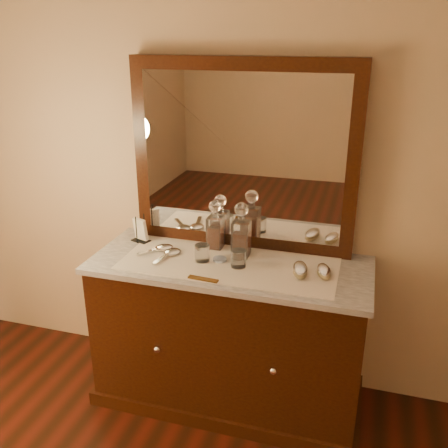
% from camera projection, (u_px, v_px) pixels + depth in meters
% --- Properties ---
extents(dresser_cabinet, '(1.40, 0.55, 0.82)m').
position_uv_depth(dresser_cabinet, '(229.00, 335.00, 2.69)').
color(dresser_cabinet, black).
rests_on(dresser_cabinet, floor).
extents(dresser_plinth, '(1.46, 0.59, 0.08)m').
position_uv_depth(dresser_plinth, '(229.00, 390.00, 2.83)').
color(dresser_plinth, black).
rests_on(dresser_plinth, floor).
extents(knob_left, '(0.04, 0.04, 0.04)m').
position_uv_depth(knob_left, '(157.00, 349.00, 2.50)').
color(knob_left, silver).
rests_on(knob_left, dresser_cabinet).
extents(knob_right, '(0.04, 0.04, 0.04)m').
position_uv_depth(knob_right, '(273.00, 371.00, 2.34)').
color(knob_right, silver).
rests_on(knob_right, dresser_cabinet).
extents(marble_top, '(1.44, 0.59, 0.03)m').
position_uv_depth(marble_top, '(230.00, 265.00, 2.54)').
color(marble_top, silver).
rests_on(marble_top, dresser_cabinet).
extents(mirror_frame, '(1.20, 0.08, 1.00)m').
position_uv_depth(mirror_frame, '(243.00, 157.00, 2.57)').
color(mirror_frame, black).
rests_on(mirror_frame, marble_top).
extents(mirror_glass, '(1.06, 0.01, 0.86)m').
position_uv_depth(mirror_glass, '(241.00, 158.00, 2.54)').
color(mirror_glass, white).
rests_on(mirror_glass, marble_top).
extents(lace_runner, '(1.10, 0.45, 0.00)m').
position_uv_depth(lace_runner, '(228.00, 264.00, 2.51)').
color(lace_runner, silver).
rests_on(lace_runner, marble_top).
extents(pin_dish, '(0.09, 0.09, 0.01)m').
position_uv_depth(pin_dish, '(220.00, 259.00, 2.55)').
color(pin_dish, white).
rests_on(pin_dish, lace_runner).
extents(comb, '(0.15, 0.04, 0.01)m').
position_uv_depth(comb, '(203.00, 279.00, 2.35)').
color(comb, brown).
rests_on(comb, lace_runner).
extents(napkin_rack, '(0.12, 0.10, 0.16)m').
position_uv_depth(napkin_rack, '(141.00, 231.00, 2.77)').
color(napkin_rack, black).
rests_on(napkin_rack, marble_top).
extents(decanter_left, '(0.08, 0.08, 0.27)m').
position_uv_depth(decanter_left, '(215.00, 229.00, 2.67)').
color(decanter_left, maroon).
rests_on(decanter_left, lace_runner).
extents(decanter_right, '(0.09, 0.09, 0.30)m').
position_uv_depth(decanter_right, '(241.00, 235.00, 2.57)').
color(decanter_right, maroon).
rests_on(decanter_right, lace_runner).
extents(brush_near, '(0.10, 0.17, 0.04)m').
position_uv_depth(brush_near, '(300.00, 270.00, 2.40)').
color(brush_near, '#98855D').
rests_on(brush_near, lace_runner).
extents(brush_far, '(0.10, 0.15, 0.04)m').
position_uv_depth(brush_far, '(324.00, 271.00, 2.39)').
color(brush_far, '#98855D').
rests_on(brush_far, lace_runner).
extents(hand_mirror_outer, '(0.17, 0.20, 0.02)m').
position_uv_depth(hand_mirror_outer, '(161.00, 248.00, 2.67)').
color(hand_mirror_outer, silver).
rests_on(hand_mirror_outer, lace_runner).
extents(hand_mirror_inner, '(0.11, 0.22, 0.02)m').
position_uv_depth(hand_mirror_inner, '(170.00, 253.00, 2.61)').
color(hand_mirror_inner, silver).
rests_on(hand_mirror_inner, lace_runner).
extents(tumblers, '(0.27, 0.09, 0.09)m').
position_uv_depth(tumblers, '(220.00, 256.00, 2.50)').
color(tumblers, white).
rests_on(tumblers, lace_runner).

